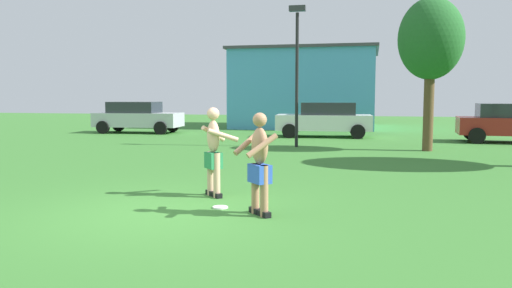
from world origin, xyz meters
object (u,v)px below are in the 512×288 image
at_px(lamp_post, 297,60).
at_px(tree_left_field, 431,40).
at_px(player_near, 259,162).
at_px(car_silver_far_end, 137,117).
at_px(player_in_green, 214,150).
at_px(car_white_mid_lot, 325,119).
at_px(frisbee, 220,207).

bearing_deg(lamp_post, tree_left_field, -3.98).
height_order(player_near, car_silver_far_end, player_near).
xyz_separation_m(player_in_green, car_white_mid_lot, (0.79, 14.24, -0.06)).
bearing_deg(car_silver_far_end, tree_left_field, -22.06).
relative_size(player_near, lamp_post, 0.32).
xyz_separation_m(player_near, frisbee, (-0.76, 0.34, -0.85)).
bearing_deg(player_near, car_white_mid_lot, 91.38).
xyz_separation_m(car_white_mid_lot, car_silver_far_end, (-9.54, 0.41, 0.00)).
xyz_separation_m(player_in_green, car_silver_far_end, (-8.75, 14.65, -0.06)).
distance_m(player_near, frisbee, 1.19).
xyz_separation_m(frisbee, lamp_post, (-0.23, 10.42, 3.19)).
bearing_deg(player_in_green, car_white_mid_lot, 86.82).
bearing_deg(frisbee, tree_left_field, 66.61).
height_order(frisbee, lamp_post, lamp_post).
xyz_separation_m(frisbee, car_white_mid_lot, (0.38, 15.18, 0.81)).
bearing_deg(frisbee, car_white_mid_lot, 88.55).
distance_m(frisbee, car_white_mid_lot, 15.20).
bearing_deg(tree_left_field, car_white_mid_lot, 128.16).
relative_size(player_near, car_silver_far_end, 0.37).
relative_size(player_in_green, tree_left_field, 0.32).
relative_size(player_in_green, lamp_post, 0.33).
bearing_deg(car_white_mid_lot, player_in_green, -93.18).
relative_size(frisbee, car_white_mid_lot, 0.06).
bearing_deg(lamp_post, car_silver_far_end, 149.96).
height_order(player_near, lamp_post, lamp_post).
bearing_deg(car_white_mid_lot, car_silver_far_end, 177.54).
distance_m(player_near, lamp_post, 11.06).
relative_size(frisbee, tree_left_field, 0.05).
relative_size(frisbee, lamp_post, 0.05).
height_order(player_near, player_in_green, player_in_green).
xyz_separation_m(player_near, car_white_mid_lot, (-0.37, 15.52, -0.04)).
xyz_separation_m(player_in_green, tree_left_field, (4.78, 9.17, 2.87)).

